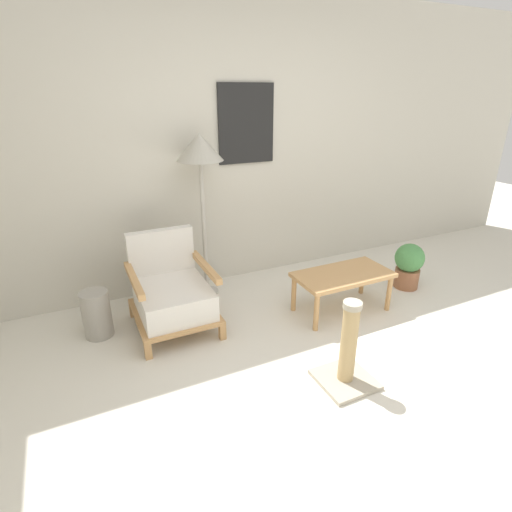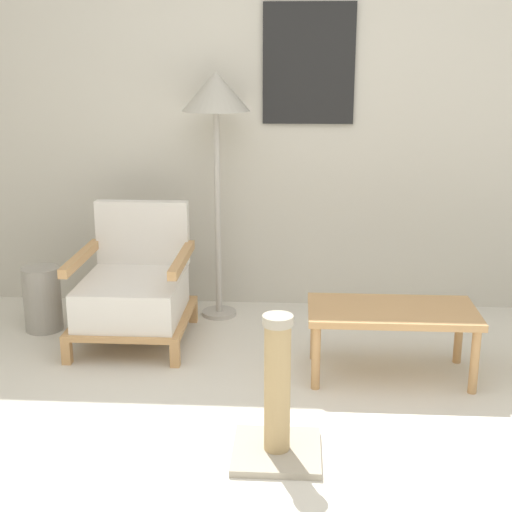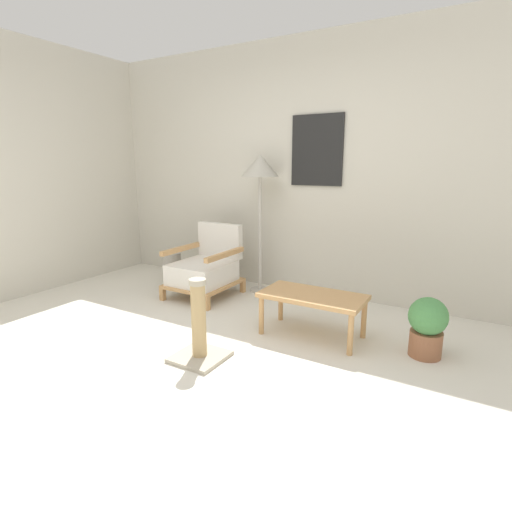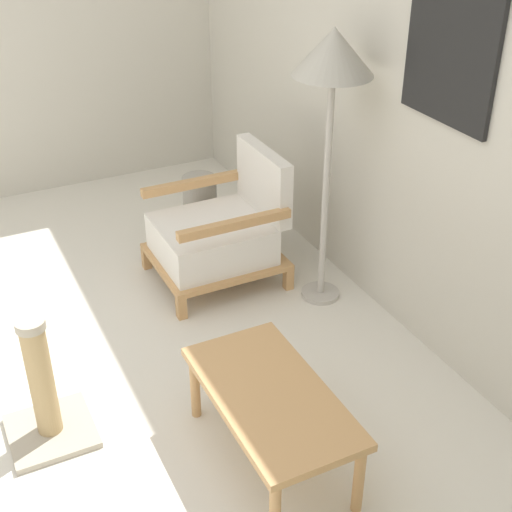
{
  "view_description": "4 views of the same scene",
  "coord_description": "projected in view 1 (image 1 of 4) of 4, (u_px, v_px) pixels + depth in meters",
  "views": [
    {
      "loc": [
        -1.49,
        -1.43,
        1.84
      ],
      "look_at": [
        -0.15,
        1.37,
        0.55
      ],
      "focal_mm": 28.0,
      "sensor_mm": 36.0,
      "label": 1
    },
    {
      "loc": [
        0.08,
        -2.35,
        1.61
      ],
      "look_at": [
        -0.15,
        1.37,
        0.55
      ],
      "focal_mm": 50.0,
      "sensor_mm": 36.0,
      "label": 2
    },
    {
      "loc": [
        1.74,
        -1.85,
        1.42
      ],
      "look_at": [
        -0.15,
        1.37,
        0.55
      ],
      "focal_mm": 28.0,
      "sensor_mm": 36.0,
      "label": 3
    },
    {
      "loc": [
        2.48,
        0.07,
        2.29
      ],
      "look_at": [
        -0.15,
        1.37,
        0.55
      ],
      "focal_mm": 50.0,
      "sensor_mm": 36.0,
      "label": 4
    }
  ],
  "objects": [
    {
      "name": "ground_plane",
      "position": [
        371.0,
        409.0,
        2.49
      ],
      "size": [
        14.0,
        14.0,
        0.0
      ],
      "primitive_type": "plane",
      "color": "silver"
    },
    {
      "name": "coffee_table",
      "position": [
        343.0,
        278.0,
        3.5
      ],
      "size": [
        0.85,
        0.44,
        0.37
      ],
      "color": "tan",
      "rests_on": "ground_plane"
    },
    {
      "name": "floor_lamp",
      "position": [
        200.0,
        156.0,
        3.41
      ],
      "size": [
        0.4,
        0.4,
        1.51
      ],
      "color": "#B7B2A8",
      "rests_on": "ground_plane"
    },
    {
      "name": "scratching_post",
      "position": [
        347.0,
        355.0,
        2.65
      ],
      "size": [
        0.37,
        0.37,
        0.62
      ],
      "color": "#B2A893",
      "rests_on": "ground_plane"
    },
    {
      "name": "wall_back",
      "position": [
        233.0,
        146.0,
        3.81
      ],
      "size": [
        8.0,
        0.09,
        2.7
      ],
      "color": "beige",
      "rests_on": "ground_plane"
    },
    {
      "name": "potted_plant",
      "position": [
        409.0,
        264.0,
        3.95
      ],
      "size": [
        0.28,
        0.28,
        0.46
      ],
      "color": "#935B3D",
      "rests_on": "ground_plane"
    },
    {
      "name": "vase",
      "position": [
        97.0,
        314.0,
        3.18
      ],
      "size": [
        0.22,
        0.22,
        0.39
      ],
      "primitive_type": "cylinder",
      "color": "#9E998E",
      "rests_on": "ground_plane"
    },
    {
      "name": "armchair",
      "position": [
        172.0,
        293.0,
        3.27
      ],
      "size": [
        0.64,
        0.71,
        0.76
      ],
      "color": "tan",
      "rests_on": "ground_plane"
    }
  ]
}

